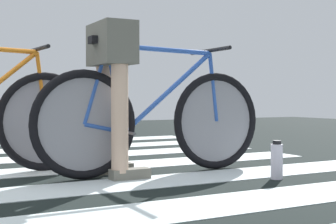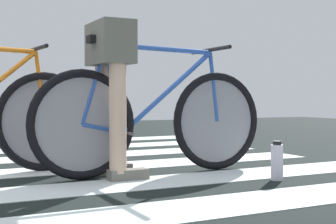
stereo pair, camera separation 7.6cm
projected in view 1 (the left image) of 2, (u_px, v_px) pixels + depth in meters
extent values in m
cube|color=black|center=(6.00, 175.00, 3.45)|extent=(18.00, 14.00, 0.02)
cube|color=silver|center=(64.00, 223.00, 2.08)|extent=(5.20, 0.44, 0.00)
cube|color=silver|center=(41.00, 192.00, 2.79)|extent=(5.20, 0.44, 0.00)
torus|color=black|center=(84.00, 124.00, 3.21)|extent=(0.72, 0.06, 0.72)
torus|color=black|center=(216.00, 121.00, 3.68)|extent=(0.72, 0.06, 0.72)
cylinder|color=gray|center=(84.00, 124.00, 3.21)|extent=(0.61, 0.01, 0.61)
cylinder|color=gray|center=(216.00, 121.00, 3.68)|extent=(0.61, 0.01, 0.61)
cylinder|color=#2D56B3|center=(161.00, 50.00, 3.45)|extent=(0.80, 0.04, 0.05)
cylinder|color=#2D56B3|center=(169.00, 91.00, 3.49)|extent=(0.70, 0.04, 0.59)
cylinder|color=#2D56B3|center=(116.00, 89.00, 3.30)|extent=(0.15, 0.04, 0.59)
cylinder|color=#2D56B3|center=(105.00, 128.00, 3.27)|extent=(0.29, 0.03, 0.09)
cylinder|color=#2D56B3|center=(96.00, 84.00, 3.24)|extent=(0.18, 0.03, 0.53)
cylinder|color=#2D56B3|center=(213.00, 87.00, 3.66)|extent=(0.09, 0.03, 0.50)
cube|color=black|center=(107.00, 41.00, 3.26)|extent=(0.24, 0.09, 0.05)
cylinder|color=black|center=(210.00, 51.00, 3.64)|extent=(0.03, 0.52, 0.03)
cylinder|color=#4C4C51|center=(124.00, 132.00, 3.34)|extent=(0.02, 0.34, 0.02)
cylinder|color=beige|center=(104.00, 100.00, 3.41)|extent=(0.11, 0.11, 0.94)
cylinder|color=beige|center=(120.00, 100.00, 3.17)|extent=(0.11, 0.11, 0.94)
cube|color=#636358|center=(112.00, 44.00, 3.28)|extent=(0.22, 0.41, 0.28)
cube|color=slate|center=(114.00, 169.00, 3.46)|extent=(0.26, 0.10, 0.07)
cube|color=slate|center=(130.00, 174.00, 3.21)|extent=(0.26, 0.10, 0.07)
torus|color=black|center=(46.00, 122.00, 3.59)|extent=(0.72, 0.10, 0.72)
cylinder|color=gray|center=(46.00, 122.00, 3.59)|extent=(0.61, 0.04, 0.61)
cylinder|color=orange|center=(41.00, 87.00, 3.56)|extent=(0.09, 0.03, 0.50)
cylinder|color=black|center=(37.00, 49.00, 3.54)|extent=(0.06, 0.52, 0.03)
cylinder|color=white|center=(277.00, 162.00, 3.22)|extent=(0.08, 0.08, 0.23)
cylinder|color=black|center=(277.00, 142.00, 3.22)|extent=(0.05, 0.05, 0.02)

